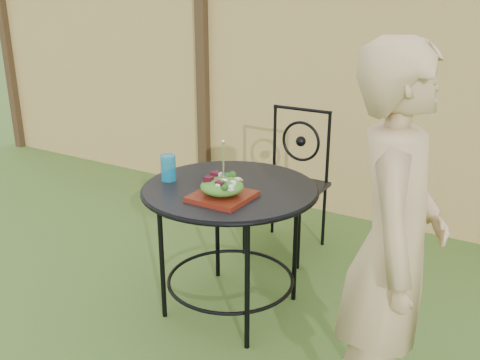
{
  "coord_description": "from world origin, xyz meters",
  "views": [
    {
      "loc": [
        1.37,
        -1.61,
        1.67
      ],
      "look_at": [
        -0.0,
        0.63,
        0.75
      ],
      "focal_mm": 40.0,
      "sensor_mm": 36.0,
      "label": 1
    }
  ],
  "objects_px": {
    "patio_chair": "(290,178)",
    "diner": "(393,250)",
    "patio_table": "(230,211)",
    "salad_plate": "(222,196)"
  },
  "relations": [
    {
      "from": "diner",
      "to": "salad_plate",
      "type": "distance_m",
      "value": 0.92
    },
    {
      "from": "patio_chair",
      "to": "salad_plate",
      "type": "height_order",
      "value": "patio_chair"
    },
    {
      "from": "patio_chair",
      "to": "diner",
      "type": "distance_m",
      "value": 1.64
    },
    {
      "from": "patio_chair",
      "to": "salad_plate",
      "type": "xyz_separation_m",
      "value": [
        0.14,
        -1.03,
        0.23
      ]
    },
    {
      "from": "patio_table",
      "to": "diner",
      "type": "distance_m",
      "value": 1.04
    },
    {
      "from": "patio_table",
      "to": "patio_chair",
      "type": "xyz_separation_m",
      "value": [
        -0.08,
        0.86,
        -0.08
      ]
    },
    {
      "from": "patio_table",
      "to": "patio_chair",
      "type": "distance_m",
      "value": 0.87
    },
    {
      "from": "diner",
      "to": "salad_plate",
      "type": "relative_size",
      "value": 5.72
    },
    {
      "from": "patio_table",
      "to": "diner",
      "type": "relative_size",
      "value": 0.6
    },
    {
      "from": "patio_table",
      "to": "patio_chair",
      "type": "relative_size",
      "value": 0.97
    }
  ]
}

